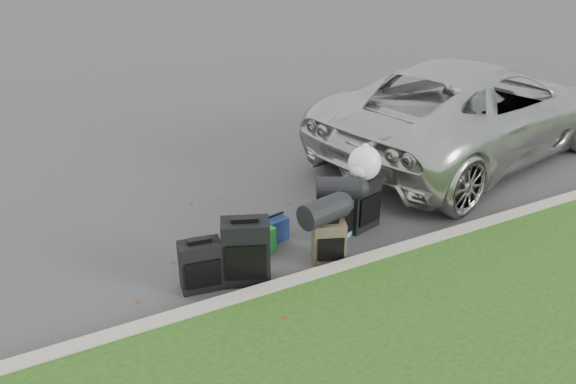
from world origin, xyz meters
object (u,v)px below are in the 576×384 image
suitcase_small_black (201,265)px  suitcase_large_black_left (246,251)px  suitcase_large_black_right (361,203)px  tote_navy (275,229)px  suitcase_teal (337,219)px  suv (472,109)px  suitcase_olive (329,242)px  tote_green (261,241)px

suitcase_small_black → suitcase_large_black_left: bearing=-2.9°
suitcase_large_black_right → tote_navy: 1.16m
suitcase_teal → suitcase_large_black_left: bearing=170.2°
suitcase_large_black_left → suitcase_teal: 1.43m
suv → suitcase_teal: suv is taller
suitcase_small_black → suitcase_large_black_right: suitcase_large_black_right is taller
suitcase_olive → tote_green: bearing=159.6°
suitcase_olive → suitcase_teal: (0.38, 0.41, 0.01)m
suitcase_olive → tote_navy: size_ratio=1.70×
suitcase_large_black_right → tote_navy: suitcase_large_black_right is taller
tote_green → tote_navy: bearing=16.3°
suitcase_teal → suitcase_olive: bearing=-155.5°
suitcase_small_black → suitcase_teal: size_ratio=1.04×
suv → tote_green: bearing=92.6°
suv → suitcase_olive: bearing=101.9°
suitcase_teal → suitcase_large_black_right: size_ratio=0.78×
suitcase_large_black_left → suitcase_teal: suitcase_large_black_left is taller
suitcase_olive → suitcase_teal: suitcase_teal is taller
suv → suitcase_large_black_left: suv is taller
suitcase_olive → tote_navy: (-0.33, 0.74, -0.11)m
suitcase_olive → suitcase_teal: size_ratio=0.95×
suitcase_teal → suitcase_large_black_right: bearing=-9.5°
suitcase_teal → tote_navy: bearing=131.9°
tote_green → tote_navy: size_ratio=1.07×
suitcase_olive → suv: bearing=46.3°
tote_green → suv: bearing=-2.8°
suitcase_large_black_left → suitcase_small_black: bearing=-169.4°
suitcase_olive → tote_navy: suitcase_olive is taller
suitcase_teal → tote_green: suitcase_teal is taller
suv → tote_navy: (-4.18, -1.06, -0.66)m
suitcase_olive → suitcase_large_black_right: bearing=54.1°
suitcase_small_black → suitcase_olive: suitcase_small_black is taller
suitcase_small_black → suitcase_olive: 1.50m
tote_green → tote_navy: (0.28, 0.20, -0.01)m
suitcase_large_black_left → tote_green: suitcase_large_black_left is taller
suitcase_olive → tote_navy: 0.81m
suitcase_small_black → tote_green: 0.96m
suitcase_large_black_left → tote_green: 0.64m
suitcase_olive → tote_green: suitcase_olive is taller
suv → tote_navy: 4.36m
suitcase_olive → tote_navy: bearing=135.1°
suv → suitcase_large_black_left: 5.18m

